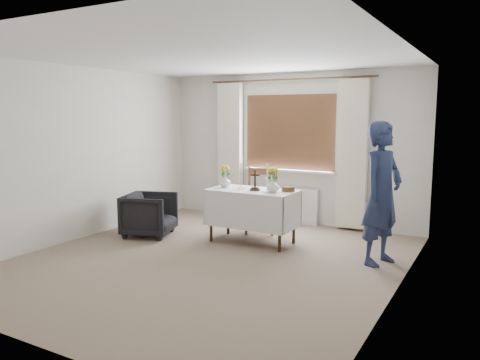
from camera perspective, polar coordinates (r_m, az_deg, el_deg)
name	(u,v)px	position (r m, az deg, el deg)	size (l,w,h in m)	color
ground	(209,260)	(5.95, -3.82, -9.77)	(5.00, 5.00, 0.00)	gray
altar_table	(252,216)	(6.66, 1.49, -4.44)	(1.24, 0.64, 0.76)	white
wooden_chair	(260,201)	(7.22, 2.51, -2.52)	(0.46, 0.46, 0.99)	brown
armchair	(149,214)	(7.18, -10.99, -4.14)	(0.69, 0.71, 0.65)	black
person	(382,194)	(5.90, 16.92, -1.59)	(0.63, 0.42, 1.74)	navy
radiator	(287,205)	(7.95, 5.74, -3.02)	(1.10, 0.10, 0.60)	silver
wooden_cross	(255,180)	(6.50, 1.84, -0.02)	(0.14, 0.10, 0.29)	black
candlestick_left	(241,176)	(6.63, 0.11, 0.50)	(0.11, 0.11, 0.38)	white
candlestick_right	(267,178)	(6.41, 3.35, 0.30)	(0.11, 0.11, 0.39)	white
flower_vase_left	(225,181)	(6.82, -1.83, -0.16)	(0.16, 0.16, 0.17)	silver
flower_vase_right	(273,186)	(6.36, 4.05, -0.73)	(0.17, 0.17, 0.18)	silver
wicker_basket	(288,189)	(6.48, 5.89, -1.07)	(0.18, 0.18, 0.07)	brown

